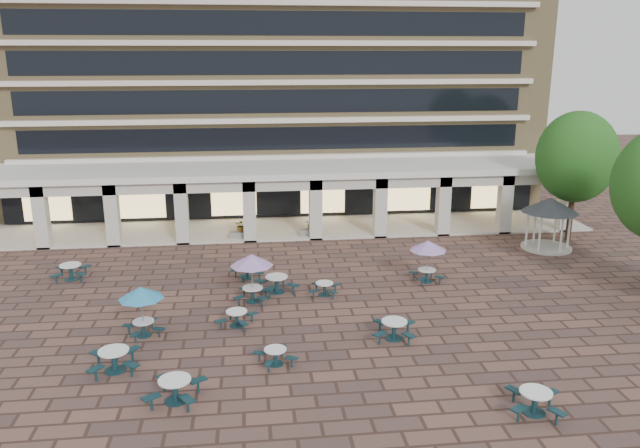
% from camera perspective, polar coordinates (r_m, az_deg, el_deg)
% --- Properties ---
extents(ground, '(120.00, 120.00, 0.00)m').
position_cam_1_polar(ground, '(28.75, -1.91, -8.58)').
color(ground, brown).
rests_on(ground, ground).
extents(apartment_building, '(40.00, 15.50, 25.20)m').
position_cam_1_polar(apartment_building, '(51.70, -4.51, 16.39)').
color(apartment_building, tan).
rests_on(apartment_building, ground).
extents(retail_arcade, '(42.00, 6.60, 4.40)m').
position_cam_1_polar(retail_arcade, '(41.94, -3.64, 3.43)').
color(retail_arcade, white).
rests_on(retail_arcade, ground).
extents(picnic_table_0, '(2.18, 2.18, 0.85)m').
position_cam_1_polar(picnic_table_0, '(22.79, -13.11, -14.40)').
color(picnic_table_0, '#122E37').
rests_on(picnic_table_0, ground).
extents(picnic_table_1, '(2.13, 2.13, 0.86)m').
position_cam_1_polar(picnic_table_1, '(25.34, -18.30, -11.60)').
color(picnic_table_1, '#122E37').
rests_on(picnic_table_1, ground).
extents(picnic_table_2, '(1.77, 1.77, 0.66)m').
position_cam_1_polar(picnic_table_2, '(24.68, -4.10, -11.87)').
color(picnic_table_2, '#122E37').
rests_on(picnic_table_2, ground).
extents(picnic_table_3, '(2.14, 2.14, 0.82)m').
position_cam_1_polar(picnic_table_3, '(22.79, 19.07, -14.97)').
color(picnic_table_3, '#122E37').
rests_on(picnic_table_3, ground).
extents(picnic_table_4, '(1.91, 1.91, 2.21)m').
position_cam_1_polar(picnic_table_4, '(27.37, -16.04, -6.24)').
color(picnic_table_4, '#122E37').
rests_on(picnic_table_4, ground).
extents(picnic_table_5, '(1.92, 1.92, 0.71)m').
position_cam_1_polar(picnic_table_5, '(28.04, -7.63, -8.42)').
color(picnic_table_5, '#122E37').
rests_on(picnic_table_5, ground).
extents(picnic_table_6, '(2.08, 2.08, 2.40)m').
position_cam_1_polar(picnic_table_6, '(29.95, -6.27, -3.47)').
color(picnic_table_6, '#122E37').
rests_on(picnic_table_6, ground).
extents(picnic_table_7, '(2.10, 2.10, 0.82)m').
position_cam_1_polar(picnic_table_7, '(26.78, 6.80, -9.43)').
color(picnic_table_7, '#122E37').
rests_on(picnic_table_7, ground).
extents(picnic_table_8, '(1.94, 1.94, 0.84)m').
position_cam_1_polar(picnic_table_8, '(35.75, -21.83, -3.97)').
color(picnic_table_8, '#122E37').
rests_on(picnic_table_8, ground).
extents(picnic_table_9, '(1.72, 1.72, 0.66)m').
position_cam_1_polar(picnic_table_9, '(31.15, 0.41, -5.84)').
color(picnic_table_9, '#122E37').
rests_on(picnic_table_9, ground).
extents(picnic_table_10, '(2.28, 2.28, 0.85)m').
position_cam_1_polar(picnic_table_10, '(31.56, -3.98, -5.37)').
color(picnic_table_10, '#122E37').
rests_on(picnic_table_10, ground).
extents(picnic_table_11, '(1.96, 1.96, 2.26)m').
position_cam_1_polar(picnic_table_11, '(32.88, 9.85, -2.11)').
color(picnic_table_11, '#122E37').
rests_on(picnic_table_11, ground).
extents(picnic_table_12, '(1.80, 1.80, 0.66)m').
position_cam_1_polar(picnic_table_12, '(33.59, -6.66, -4.34)').
color(picnic_table_12, '#122E37').
rests_on(picnic_table_12, ground).
extents(gazebo, '(3.40, 3.40, 3.16)m').
position_cam_1_polar(gazebo, '(40.36, 20.26, 1.12)').
color(gazebo, beige).
rests_on(gazebo, ground).
extents(tree_east_c, '(4.96, 4.96, 8.26)m').
position_cam_1_polar(tree_east_c, '(42.16, 22.42, 5.68)').
color(tree_east_c, '#392317').
rests_on(tree_east_c, ground).
extents(planter_left, '(1.50, 0.81, 1.33)m').
position_cam_1_polar(planter_left, '(40.64, -7.23, -0.60)').
color(planter_left, gray).
rests_on(planter_left, ground).
extents(planter_right, '(1.50, 0.71, 1.22)m').
position_cam_1_polar(planter_right, '(40.85, -0.83, -0.51)').
color(planter_right, gray).
rests_on(planter_right, ground).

